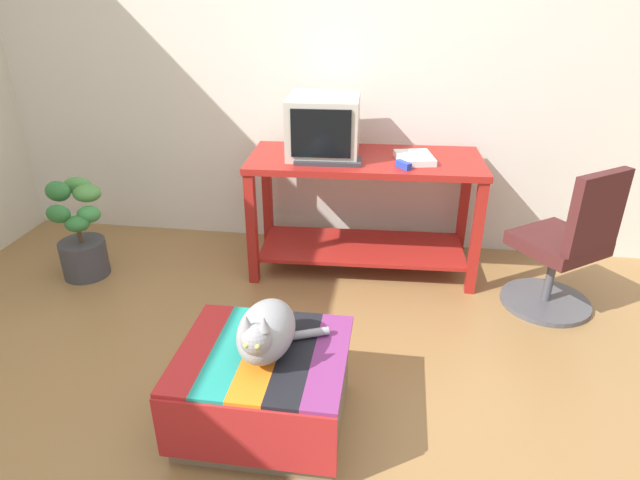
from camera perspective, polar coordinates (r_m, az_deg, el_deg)
The scene contains 11 objects.
ground_plane at distance 2.46m, azimuth -4.95°, elevation -20.38°, with size 14.00×14.00×0.00m, color olive.
back_wall at distance 3.75m, azimuth 1.60°, elevation 18.65°, with size 8.00×0.10×2.60m, color silver.
desk at distance 3.48m, azimuth 4.66°, elevation 4.83°, with size 1.47×0.68×0.77m.
tv_monitor at distance 3.41m, azimuth 0.41°, elevation 11.90°, with size 0.45×0.48×0.36m.
keyboard at distance 3.28m, azimuth 0.86°, elevation 8.33°, with size 0.40×0.15×0.02m, color #333338.
book at distance 3.36m, azimuth 9.93°, elevation 8.54°, with size 0.21×0.26×0.04m, color white.
ottoman_with_blanket at distance 2.42m, azimuth -5.93°, elevation -15.20°, with size 0.71×0.64×0.38m.
cat at distance 2.23m, azimuth -5.73°, elevation -9.59°, with size 0.36×0.39×0.27m.
potted_plant at distance 3.80m, azimuth -23.90°, elevation 0.34°, with size 0.35×0.36×0.64m.
office_chair at distance 3.36m, azimuth 24.43°, elevation -1.03°, with size 0.59×0.59×0.89m.
stapler at distance 3.22m, azimuth 8.80°, elevation 7.84°, with size 0.04×0.11×0.04m, color #2342B7.
Camera 1 is at (0.44, -1.64, 1.78)m, focal length 30.33 mm.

